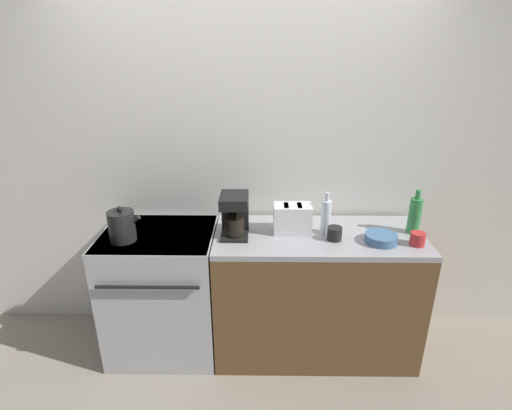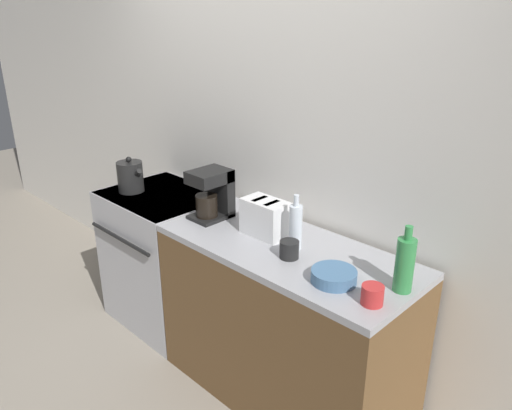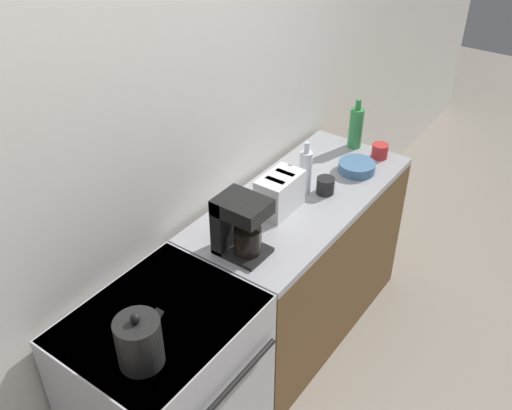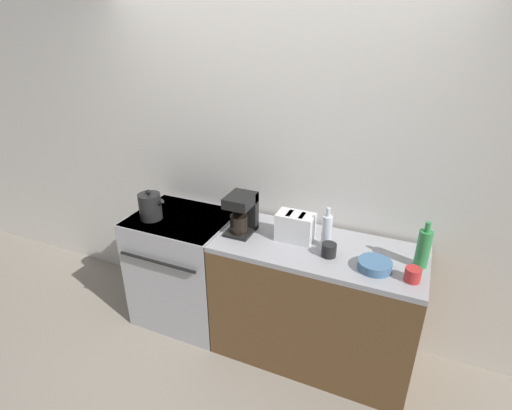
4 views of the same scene
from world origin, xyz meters
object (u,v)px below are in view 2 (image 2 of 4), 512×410
Objects in this scene: kettle at (130,177)px; bottle_clear at (296,226)px; stove at (166,256)px; coffee_maker at (213,192)px; cup_red at (372,295)px; toaster at (265,218)px; bottle_green at (405,264)px; bowl at (334,276)px; cup_black at (289,249)px.

kettle is 0.82× the size of bottle_clear.
bottle_clear reaches higher than stove.
stove is at bearing -179.09° from bottle_clear.
coffee_maker is 1.16m from cup_red.
kettle is 1.09m from toaster.
bottle_clear is at bearing 1.91° from coffee_maker.
bottle_green reaches higher than stove.
bottle_green is at bearing 30.39° from bowl.
bottle_green is (0.80, 0.00, 0.03)m from toaster.
cup_black is at bearing -22.72° from toaster.
stove is at bearing 28.27° from kettle.
stove is at bearing 176.09° from cup_black.
cup_red is (1.66, -0.15, 0.49)m from stove.
toaster is 0.88× the size of coffee_maker.
toaster is 0.29m from cup_black.
stove is at bearing -178.85° from bottle_green.
bottle_clear is 0.58m from bottle_green.
toaster is 0.38m from coffee_maker.
coffee_maker is (0.52, -0.00, 0.60)m from stove.
bottle_green is (1.89, 0.14, 0.03)m from kettle.
kettle is 1.64m from bowl.
stove is 3.27× the size of coffee_maker.
cup_red is (-0.03, -0.18, -0.08)m from bottle_green.
toaster is at bearing 1.97° from stove.
bottle_green reaches higher than cup_black.
bowl is at bearing -21.24° from bottle_clear.
cup_black is (1.35, 0.02, -0.06)m from kettle.
bottle_clear is 0.58m from cup_red.
bottle_green is at bearing 1.15° from stove.
kettle is at bearing -173.03° from toaster.
bottle_clear reaches higher than kettle.
toaster reaches higher than bowl.
kettle is 1.15× the size of bowl.
cup_black is 0.51m from cup_red.
kettle reaches higher than stove.
bottle_green is at bearing 0.22° from toaster.
cup_red is at bearing -16.57° from bottle_clear.
stove is 3.72× the size of toaster.
cup_black reaches higher than cup_red.
stove is 0.79m from coffee_maker.
cup_red is at bearing -7.53° from cup_black.
coffee_maker reaches higher than cup_black.
toaster is (1.09, 0.13, -0.00)m from kettle.
cup_black is at bearing -3.91° from stove.
coffee_maker reaches higher than cup_red.
bottle_clear reaches higher than cup_black.
cup_red is (0.55, -0.16, -0.08)m from bottle_clear.
stove is 1.53m from bowl.
coffee_maker is 1.39× the size of bowl.
bottle_green is (1.70, 0.03, 0.57)m from stove.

